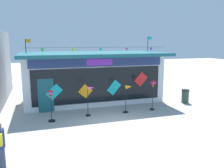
# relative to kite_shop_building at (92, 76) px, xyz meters

# --- Properties ---
(ground_plane) EXTENTS (80.00, 80.00, 0.00)m
(ground_plane) POSITION_rel_kite_shop_building_xyz_m (-0.08, -5.54, -1.74)
(ground_plane) COLOR #ADAAA5
(kite_shop_building) EXTENTS (9.54, 5.12, 4.54)m
(kite_shop_building) POSITION_rel_kite_shop_building_xyz_m (0.00, 0.00, 0.00)
(kite_shop_building) COLOR silver
(kite_shop_building) RESTS_ON ground_plane
(wind_spinner_far_left) EXTENTS (0.37, 0.37, 1.69)m
(wind_spinner_far_left) POSITION_rel_kite_shop_building_xyz_m (-3.10, -3.83, -0.54)
(wind_spinner_far_left) COLOR black
(wind_spinner_far_left) RESTS_ON ground_plane
(wind_spinner_left) EXTENTS (0.54, 0.30, 1.69)m
(wind_spinner_left) POSITION_rel_kite_shop_building_xyz_m (-0.96, -3.49, -0.60)
(wind_spinner_left) COLOR black
(wind_spinner_left) RESTS_ON ground_plane
(wind_spinner_center_left) EXTENTS (0.60, 0.32, 1.66)m
(wind_spinner_center_left) POSITION_rel_kite_shop_building_xyz_m (1.31, -3.57, -0.56)
(wind_spinner_center_left) COLOR black
(wind_spinner_center_left) RESTS_ON ground_plane
(wind_spinner_center_right) EXTENTS (0.29, 0.29, 1.84)m
(wind_spinner_center_right) POSITION_rel_kite_shop_building_xyz_m (2.92, -3.55, -0.32)
(wind_spinner_center_right) COLOR black
(wind_spinner_center_right) RESTS_ON ground_plane
(trash_bin) EXTENTS (0.52, 0.52, 0.93)m
(trash_bin) POSITION_rel_kite_shop_building_xyz_m (5.87, -2.72, -1.27)
(trash_bin) COLOR #2D4238
(trash_bin) RESTS_ON ground_plane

